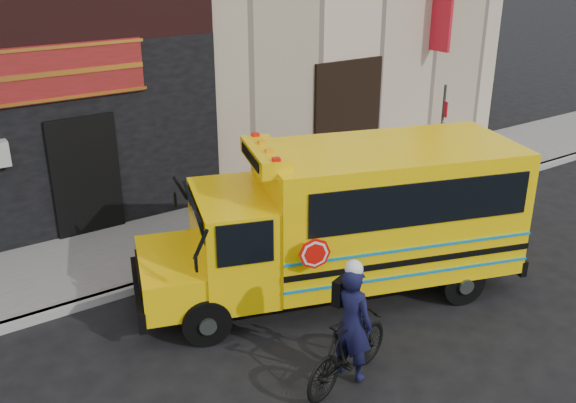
% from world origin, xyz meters
% --- Properties ---
extents(ground, '(120.00, 120.00, 0.00)m').
position_xyz_m(ground, '(0.00, 0.00, 0.00)').
color(ground, black).
rests_on(ground, ground).
extents(curb, '(40.00, 0.20, 0.15)m').
position_xyz_m(curb, '(0.00, 2.60, 0.07)').
color(curb, '#979792').
rests_on(curb, ground).
extents(sidewalk, '(40.00, 3.00, 0.15)m').
position_xyz_m(sidewalk, '(0.00, 4.10, 0.07)').
color(sidewalk, '#62605B').
rests_on(sidewalk, ground).
extents(school_bus, '(7.22, 4.19, 2.92)m').
position_xyz_m(school_bus, '(-0.00, 0.41, 1.51)').
color(school_bus, black).
rests_on(school_bus, ground).
extents(sign_pole, '(0.13, 0.24, 2.95)m').
position_xyz_m(sign_pole, '(4.49, 2.52, 1.64)').
color(sign_pole, '#464E4A').
rests_on(sign_pole, ground).
extents(bicycle, '(1.96, 0.99, 1.13)m').
position_xyz_m(bicycle, '(-1.73, -1.65, 0.57)').
color(bicycle, black).
rests_on(bicycle, ground).
extents(cyclist, '(0.63, 0.77, 1.81)m').
position_xyz_m(cyclist, '(-1.65, -1.60, 0.91)').
color(cyclist, black).
rests_on(cyclist, ground).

